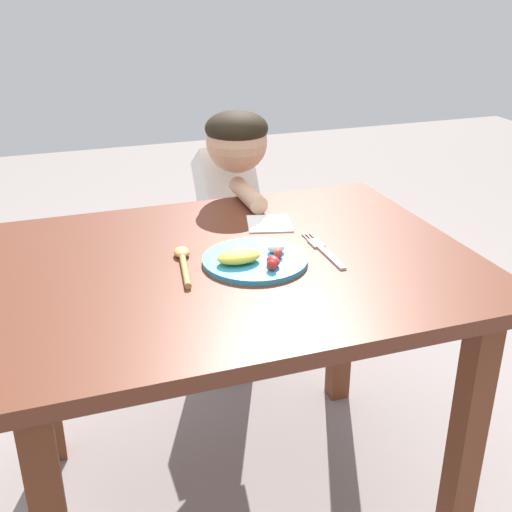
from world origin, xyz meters
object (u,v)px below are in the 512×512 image
object	(u,v)px
plate	(253,259)
spoon	(183,261)
person	(229,233)
fork	(324,250)

from	to	relation	value
plate	spoon	distance (m)	0.16
plate	person	world-z (taller)	person
plate	person	distance (m)	0.65
fork	spoon	distance (m)	0.34
fork	spoon	world-z (taller)	spoon
plate	spoon	bearing A→B (deg)	161.52
fork	spoon	xyz separation A→B (m)	(-0.34, 0.04, 0.01)
person	plate	bearing A→B (deg)	78.72
plate	fork	world-z (taller)	plate
fork	person	size ratio (longest dim) A/B	0.23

